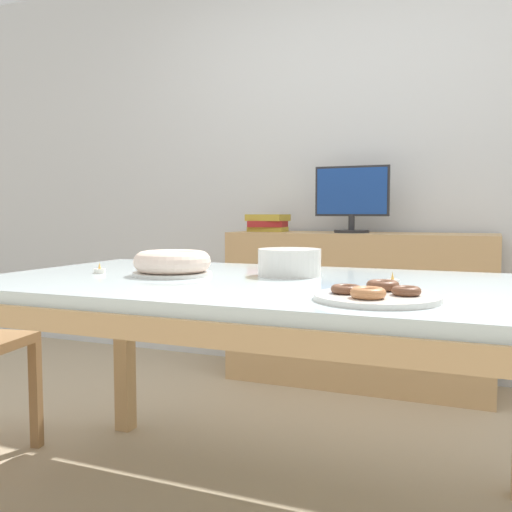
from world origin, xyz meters
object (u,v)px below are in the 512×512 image
at_px(book_stack, 268,223).
at_px(pastry_platter, 376,295).
at_px(tealight_near_front, 274,266).
at_px(tealight_left_edge, 268,264).
at_px(computer_monitor, 352,199).
at_px(tealight_centre, 392,281).
at_px(tealight_right_edge, 100,270).
at_px(cake_chocolate_round, 172,263).
at_px(plate_stack, 290,262).

xyz_separation_m(book_stack, pastry_platter, (1.01, -1.84, -0.14)).
height_order(tealight_near_front, tealight_left_edge, same).
bearing_deg(computer_monitor, tealight_centre, -72.56).
xyz_separation_m(computer_monitor, tealight_right_edge, (-0.51, -1.60, -0.28)).
distance_m(computer_monitor, cake_chocolate_round, 1.60).
relative_size(book_stack, tealight_near_front, 6.01).
distance_m(book_stack, tealight_left_edge, 1.23).
bearing_deg(book_stack, computer_monitor, -0.16).
height_order(computer_monitor, plate_stack, computer_monitor).
bearing_deg(tealight_near_front, computer_monitor, 89.31).
bearing_deg(tealight_near_front, tealight_centre, -33.99).
bearing_deg(tealight_left_edge, tealight_centre, -36.12).
relative_size(tealight_centre, tealight_left_edge, 1.00).
bearing_deg(tealight_right_edge, plate_stack, 16.00).
bearing_deg(book_stack, cake_chocolate_round, -80.15).
xyz_separation_m(tealight_centre, tealight_right_edge, (-0.99, -0.07, 0.00)).
bearing_deg(plate_stack, tealight_near_front, 122.32).
height_order(cake_chocolate_round, tealight_right_edge, cake_chocolate_round).
bearing_deg(book_stack, tealight_centre, -57.07).
distance_m(book_stack, tealight_right_edge, 1.61).
relative_size(book_stack, pastry_platter, 0.79).
xyz_separation_m(pastry_platter, tealight_near_front, (-0.51, 0.64, -0.00)).
bearing_deg(pastry_platter, tealight_near_front, 128.26).
bearing_deg(computer_monitor, tealight_right_edge, -107.69).
distance_m(tealight_near_front, tealight_right_edge, 0.64).
distance_m(tealight_near_front, tealight_left_edge, 0.08).
height_order(cake_chocolate_round, plate_stack, plate_stack).
height_order(computer_monitor, tealight_left_edge, computer_monitor).
xyz_separation_m(tealight_near_front, tealight_left_edge, (-0.05, 0.07, 0.00)).
distance_m(computer_monitor, pastry_platter, 1.93).
relative_size(book_stack, tealight_right_edge, 6.01).
bearing_deg(pastry_platter, cake_chocolate_round, 158.92).
height_order(pastry_platter, plate_stack, plate_stack).
bearing_deg(pastry_platter, tealight_right_edge, 166.32).
relative_size(computer_monitor, tealight_near_front, 10.60).
height_order(book_stack, tealight_near_front, book_stack).
bearing_deg(tealight_right_edge, cake_chocolate_round, 8.25).
bearing_deg(book_stack, tealight_right_edge, -89.92).
xyz_separation_m(tealight_right_edge, tealight_left_edge, (0.44, 0.47, 0.00)).
xyz_separation_m(tealight_centre, tealight_near_front, (-0.50, 0.33, 0.00)).
bearing_deg(tealight_near_front, tealight_left_edge, 128.39).
bearing_deg(tealight_near_front, plate_stack, -57.68).
height_order(computer_monitor, tealight_right_edge, computer_monitor).
height_order(cake_chocolate_round, pastry_platter, cake_chocolate_round).
distance_m(book_stack, plate_stack, 1.56).
bearing_deg(computer_monitor, cake_chocolate_round, -98.79).
bearing_deg(plate_stack, tealight_left_edge, 123.80).
distance_m(cake_chocolate_round, pastry_platter, 0.79).
xyz_separation_m(tealight_centre, tealight_left_edge, (-0.55, 0.40, 0.00)).
distance_m(plate_stack, tealight_centre, 0.38).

